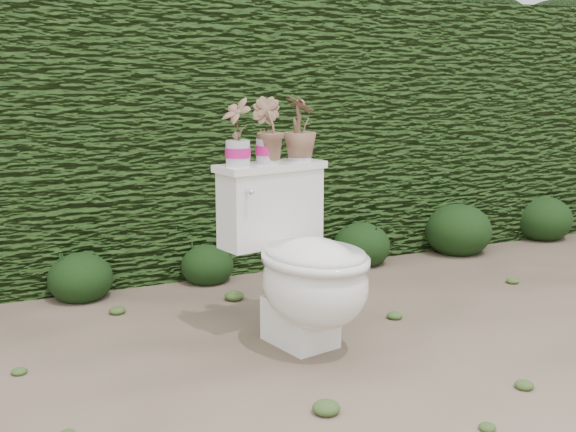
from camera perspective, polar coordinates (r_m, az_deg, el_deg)
name	(u,v)px	position (r m, az deg, el deg)	size (l,w,h in m)	color
ground	(303,341)	(3.25, 1.16, -9.85)	(60.00, 60.00, 0.00)	gray
hedge	(193,132)	(4.54, -7.55, 6.58)	(8.00, 1.00, 1.60)	#2F501A
toilet	(303,266)	(3.10, 1.19, -3.99)	(0.59, 0.76, 0.78)	white
potted_plant_left	(238,134)	(3.10, -4.00, 6.50)	(0.15, 0.10, 0.28)	#3A7123
potted_plant_center	(268,132)	(3.18, -1.61, 6.66)	(0.15, 0.12, 0.28)	#3A7123
potted_plant_right	(300,129)	(3.29, 0.94, 6.85)	(0.16, 0.16, 0.28)	#3A7123
liriope_clump_2	(80,273)	(3.94, -16.11, -4.36)	(0.34, 0.34, 0.27)	#1A3512
liriope_clump_3	(207,261)	(4.11, -6.41, -3.53)	(0.30, 0.30, 0.24)	#1A3512
liriope_clump_4	(361,241)	(4.48, 5.82, -1.98)	(0.36, 0.36, 0.29)	#1A3512
liriope_clump_5	(458,226)	(4.85, 13.29, -0.78)	(0.44, 0.44, 0.35)	#1A3512
liriope_clump_6	(543,215)	(5.43, 19.47, 0.07)	(0.41, 0.41, 0.33)	#1A3512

